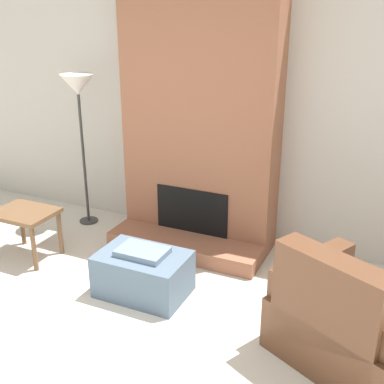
{
  "coord_description": "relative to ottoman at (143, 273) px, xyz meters",
  "views": [
    {
      "loc": [
        1.83,
        -1.61,
        2.28
      ],
      "look_at": [
        0.0,
        2.38,
        0.58
      ],
      "focal_mm": 45.0,
      "sensor_mm": 36.0,
      "label": 1
    }
  ],
  "objects": [
    {
      "name": "armchair",
      "position": [
        1.68,
        -0.12,
        0.08
      ],
      "size": [
        1.23,
        1.21,
        0.87
      ],
      "rotation": [
        0.0,
        0.0,
        2.68
      ],
      "color": "brown",
      "rests_on": "ground_plane"
    },
    {
      "name": "wall_back",
      "position": [
        0.01,
        1.38,
        1.11
      ],
      "size": [
        7.71,
        0.06,
        2.6
      ],
      "primitive_type": "cube",
      "color": "#BCB7AD",
      "rests_on": "ground_plane"
    },
    {
      "name": "floor_lamp_left",
      "position": [
        -1.3,
        1.01,
        1.26
      ],
      "size": [
        0.34,
        0.34,
        1.64
      ],
      "color": "#333333",
      "rests_on": "ground_plane"
    },
    {
      "name": "ottoman",
      "position": [
        0.0,
        0.0,
        0.0
      ],
      "size": [
        0.74,
        0.5,
        0.42
      ],
      "color": "slate",
      "rests_on": "ground_plane"
    },
    {
      "name": "fireplace",
      "position": [
        0.01,
        1.14,
        1.03
      ],
      "size": [
        1.53,
        0.78,
        2.6
      ],
      "color": "#935B42",
      "rests_on": "ground_plane"
    },
    {
      "name": "side_table",
      "position": [
        -1.34,
        0.1,
        0.21
      ],
      "size": [
        0.56,
        0.44,
        0.48
      ],
      "color": "brown",
      "rests_on": "ground_plane"
    }
  ]
}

